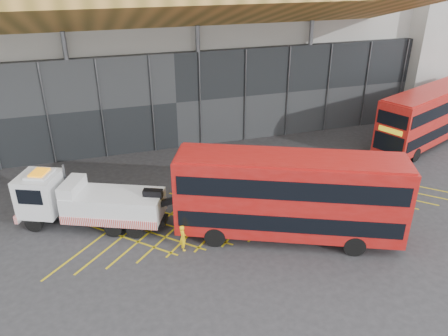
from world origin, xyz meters
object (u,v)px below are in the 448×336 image
object	(u,v)px
recovery_truck	(86,202)
bus_towed	(289,194)
bus_second	(429,115)
worker	(183,238)

from	to	relation	value
recovery_truck	bus_towed	distance (m)	12.00
recovery_truck	bus_second	xyz separation A→B (m)	(28.29, 4.32, 1.11)
recovery_truck	bus_second	world-z (taller)	bus_second
recovery_truck	bus_towed	bearing A→B (deg)	0.02
recovery_truck	worker	world-z (taller)	recovery_truck
bus_second	bus_towed	bearing A→B (deg)	-174.98
bus_towed	recovery_truck	bearing A→B (deg)	-179.68
bus_towed	bus_second	xyz separation A→B (m)	(17.36, 9.14, -0.11)
recovery_truck	bus_second	distance (m)	28.64
bus_towed	bus_second	distance (m)	19.62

